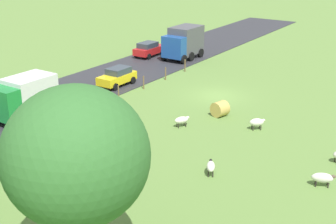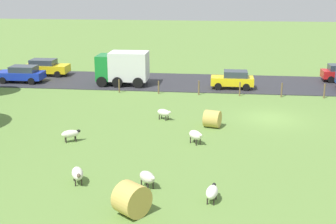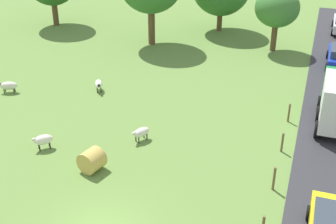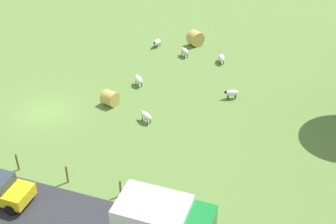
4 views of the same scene
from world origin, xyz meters
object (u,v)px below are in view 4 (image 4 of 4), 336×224
at_px(sheep_0, 146,116).
at_px(sheep_2, 221,58).
at_px(sheep_1, 232,93).
at_px(hay_bale_0, 110,98).
at_px(sheep_3, 157,42).
at_px(sheep_4, 139,80).
at_px(sheep_5, 185,51).
at_px(hay_bale_1, 195,38).

distance_m(sheep_0, sheep_2, 11.21).
height_order(sheep_1, hay_bale_0, hay_bale_0).
relative_size(sheep_3, sheep_4, 1.06).
relative_size(sheep_0, sheep_1, 0.99).
bearing_deg(hay_bale_0, sheep_3, -178.87).
distance_m(sheep_5, hay_bale_1, 2.66).
bearing_deg(sheep_3, sheep_0, 16.87).
bearing_deg(hay_bale_0, hay_bale_1, 165.80).
distance_m(sheep_0, hay_bale_0, 3.65).
distance_m(sheep_0, sheep_1, 7.26).
relative_size(sheep_1, sheep_3, 1.00).
relative_size(sheep_1, hay_bale_1, 0.84).
xyz_separation_m(sheep_0, hay_bale_0, (-1.25, -3.43, 0.05)).
bearing_deg(sheep_3, hay_bale_0, 1.13).
bearing_deg(hay_bale_1, sheep_5, -5.11).
height_order(sheep_2, sheep_3, sheep_2).
height_order(sheep_3, sheep_4, sheep_4).
bearing_deg(sheep_4, sheep_3, -171.15).
distance_m(sheep_0, sheep_3, 12.56).
bearing_deg(hay_bale_1, sheep_1, 32.84).
relative_size(sheep_4, hay_bale_1, 0.79).
relative_size(sheep_4, hay_bale_0, 0.97).
xyz_separation_m(sheep_1, sheep_3, (-6.85, -8.75, -0.04)).
height_order(sheep_0, hay_bale_1, hay_bale_1).
bearing_deg(hay_bale_1, hay_bale_0, -14.20).
bearing_deg(sheep_5, sheep_2, 88.56).
relative_size(sheep_2, hay_bale_0, 1.13).
bearing_deg(sheep_3, sheep_2, 79.70).
distance_m(sheep_3, sheep_4, 7.46).
distance_m(sheep_4, hay_bale_0, 3.53).
distance_m(sheep_2, sheep_3, 6.65).
distance_m(sheep_1, sheep_5, 8.07).
xyz_separation_m(sheep_5, hay_bale_1, (-2.65, 0.24, 0.18)).
bearing_deg(sheep_4, hay_bale_1, 166.25).
bearing_deg(sheep_5, sheep_0, 2.90).
xyz_separation_m(sheep_1, hay_bale_1, (-8.40, -5.42, 0.19)).
bearing_deg(sheep_1, sheep_4, -86.12).
xyz_separation_m(sheep_2, hay_bale_0, (9.58, -6.33, 0.07)).
distance_m(sheep_2, hay_bale_0, 11.48).
bearing_deg(hay_bale_0, sheep_5, 163.42).
bearing_deg(sheep_2, hay_bale_1, -130.40).
height_order(sheep_0, sheep_4, sheep_4).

